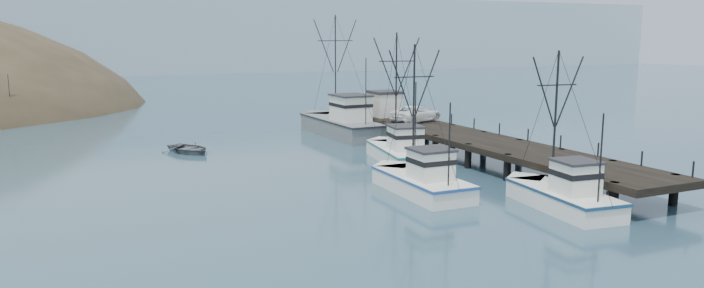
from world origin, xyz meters
The scene contains 10 objects.
ground centered at (0.00, 0.00, 0.00)m, with size 400.00×400.00×0.00m, color #28465A.
pier centered at (14.00, 16.00, 1.69)m, with size 6.00×44.00×2.00m.
distant_ridge centered at (10.00, 170.00, 0.00)m, with size 360.00×40.00×26.00m, color #9EB2C6.
trawler_near centered at (9.55, -1.51, 0.82)m, with size 4.09×9.81×10.10m.
trawler_mid centered at (3.63, 5.64, 0.82)m, with size 3.60×10.36×10.43m.
trawler_far centered at (7.74, 15.98, 0.82)m, with size 5.13×11.09×11.30m.
work_vessel centered at (9.11, 31.46, 1.23)m, with size 5.18×15.95×13.30m.
pier_shed centered at (13.57, 29.87, 3.42)m, with size 3.00×3.20×2.80m.
pickup_truck centered at (14.40, 24.53, 2.83)m, with size 2.77×6.01×1.67m, color white.
motorboat centered at (-8.05, 27.51, 0.00)m, with size 3.74×5.23×1.08m, color #565B60.
Camera 1 is at (-18.07, -30.66, 10.53)m, focal length 32.00 mm.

